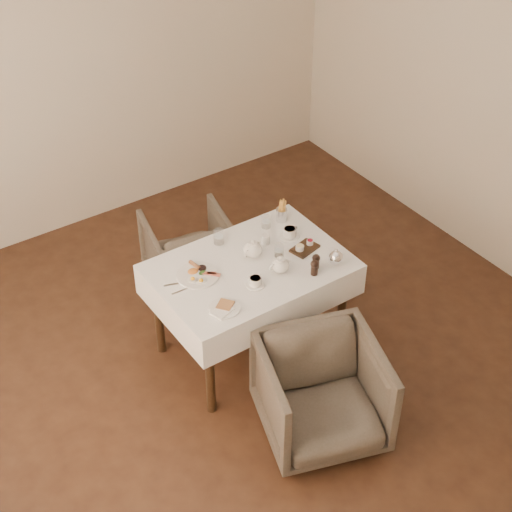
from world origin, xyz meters
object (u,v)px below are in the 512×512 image
object	(u,v)px
breakfast_plate	(198,274)
teapot_centre	(253,248)
armchair_near	(322,394)
armchair_far	(188,250)
table	(250,279)

from	to	relation	value
breakfast_plate	teapot_centre	size ratio (longest dim) A/B	1.62
teapot_centre	armchair_near	bearing A→B (deg)	-117.31
armchair_far	teapot_centre	xyz separation A→B (m)	(0.03, -0.85, 0.53)
table	armchair_far	size ratio (longest dim) A/B	2.00
breakfast_plate	teapot_centre	world-z (taller)	teapot_centre
breakfast_plate	armchair_far	bearing A→B (deg)	80.93
table	armchair_far	xyz separation A→B (m)	(0.04, 0.91, -0.35)
table	armchair_near	distance (m)	0.93
armchair_near	armchair_far	xyz separation A→B (m)	(0.09, 1.79, -0.05)
breakfast_plate	teapot_centre	bearing A→B (deg)	10.66
armchair_near	table	bearing A→B (deg)	104.47
breakfast_plate	armchair_near	bearing A→B (deg)	-58.03
table	breakfast_plate	size ratio (longest dim) A/B	4.55
armchair_far	breakfast_plate	size ratio (longest dim) A/B	2.28
armchair_far	breakfast_plate	distance (m)	1.01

